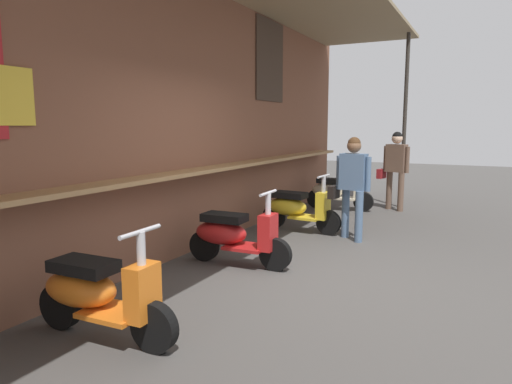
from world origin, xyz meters
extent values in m
plane|color=#474442|center=(0.00, 0.00, 0.00)|extent=(34.96, 34.96, 0.00)
cube|color=brown|center=(0.00, 2.02, 1.91)|extent=(12.49, 0.25, 3.83)
cube|color=#A87F51|center=(0.00, 1.72, 1.15)|extent=(11.24, 0.36, 0.05)
cube|color=#423328|center=(2.81, 1.89, 2.90)|extent=(1.10, 0.02, 1.42)
cylinder|color=#332D28|center=(5.24, -0.11, 1.84)|extent=(0.08, 0.08, 3.67)
ellipsoid|color=orange|center=(-2.23, 1.25, 0.40)|extent=(0.40, 0.71, 0.30)
cube|color=black|center=(-2.22, 1.20, 0.60)|extent=(0.32, 0.56, 0.10)
cube|color=orange|center=(-2.21, 0.90, 0.25)|extent=(0.40, 0.51, 0.04)
cube|color=orange|center=(-2.20, 0.60, 0.47)|extent=(0.29, 0.17, 0.44)
cylinder|color=#B7B7BC|center=(-2.20, 0.60, 0.60)|extent=(0.07, 0.07, 0.70)
cylinder|color=#B7B7BC|center=(-2.20, 0.60, 0.95)|extent=(0.46, 0.05, 0.04)
cylinder|color=black|center=(-2.20, 0.50, 0.20)|extent=(0.11, 0.40, 0.40)
cylinder|color=black|center=(-2.23, 1.50, 0.20)|extent=(0.11, 0.40, 0.40)
ellipsoid|color=red|center=(0.03, 1.25, 0.40)|extent=(0.41, 0.72, 0.30)
cube|color=black|center=(0.03, 1.20, 0.60)|extent=(0.32, 0.56, 0.10)
cube|color=red|center=(0.04, 0.90, 0.25)|extent=(0.40, 0.52, 0.04)
cube|color=red|center=(0.06, 0.60, 0.47)|extent=(0.29, 0.17, 0.44)
cylinder|color=#B7B7BC|center=(0.06, 0.60, 0.60)|extent=(0.07, 0.07, 0.70)
cylinder|color=#B7B7BC|center=(0.06, 0.60, 0.95)|extent=(0.46, 0.06, 0.04)
cylinder|color=black|center=(0.06, 0.50, 0.20)|extent=(0.12, 0.40, 0.40)
cylinder|color=black|center=(0.02, 1.50, 0.20)|extent=(0.12, 0.40, 0.40)
ellipsoid|color=gold|center=(2.17, 1.25, 0.40)|extent=(0.42, 0.72, 0.30)
cube|color=black|center=(2.16, 1.20, 0.60)|extent=(0.33, 0.57, 0.10)
cube|color=gold|center=(2.15, 0.90, 0.25)|extent=(0.41, 0.52, 0.04)
cube|color=gold|center=(2.13, 0.60, 0.47)|extent=(0.29, 0.18, 0.44)
cylinder|color=#B7B7BC|center=(2.13, 0.60, 0.60)|extent=(0.07, 0.07, 0.70)
cylinder|color=#B7B7BC|center=(2.13, 0.60, 0.95)|extent=(0.46, 0.07, 0.04)
cylinder|color=black|center=(2.12, 0.50, 0.20)|extent=(0.13, 0.41, 0.40)
cylinder|color=black|center=(2.18, 1.50, 0.20)|extent=(0.13, 0.41, 0.40)
ellipsoid|color=beige|center=(4.38, 1.25, 0.40)|extent=(0.41, 0.72, 0.30)
cube|color=black|center=(4.38, 1.20, 0.60)|extent=(0.32, 0.56, 0.10)
cube|color=beige|center=(4.40, 0.90, 0.25)|extent=(0.40, 0.52, 0.04)
cube|color=beige|center=(4.41, 0.60, 0.47)|extent=(0.29, 0.17, 0.44)
cylinder|color=#B7B7BC|center=(4.41, 0.60, 0.60)|extent=(0.07, 0.07, 0.70)
cylinder|color=#B7B7BC|center=(4.41, 0.60, 0.95)|extent=(0.46, 0.06, 0.04)
cylinder|color=black|center=(4.41, 0.50, 0.20)|extent=(0.12, 0.40, 0.40)
cylinder|color=black|center=(4.37, 1.50, 0.20)|extent=(0.12, 0.40, 0.40)
cylinder|color=brown|center=(4.78, -0.17, 0.40)|extent=(0.12, 0.12, 0.80)
cylinder|color=brown|center=(4.94, 0.09, 0.40)|extent=(0.12, 0.12, 0.80)
cube|color=brown|center=(4.86, -0.04, 1.09)|extent=(0.30, 0.44, 0.57)
sphere|color=beige|center=(4.86, -0.04, 1.49)|extent=(0.22, 0.22, 0.22)
sphere|color=black|center=(4.86, -0.04, 1.53)|extent=(0.20, 0.20, 0.20)
cylinder|color=brown|center=(4.79, -0.27, 1.06)|extent=(0.08, 0.08, 0.53)
cylinder|color=brown|center=(4.93, 0.19, 1.06)|extent=(0.08, 0.08, 0.53)
cube|color=maroon|center=(4.93, 0.26, 0.75)|extent=(0.28, 0.17, 0.20)
cylinder|color=slate|center=(1.89, -0.05, 0.39)|extent=(0.12, 0.12, 0.78)
cylinder|color=slate|center=(2.10, 0.22, 0.39)|extent=(0.12, 0.12, 0.78)
cube|color=slate|center=(2.00, 0.09, 1.05)|extent=(0.24, 0.41, 0.55)
sphere|color=brown|center=(2.00, 0.09, 1.45)|extent=(0.21, 0.21, 0.21)
sphere|color=#472D19|center=(2.00, 0.09, 1.48)|extent=(0.19, 0.19, 0.19)
cylinder|color=slate|center=(1.97, -0.14, 1.03)|extent=(0.08, 0.08, 0.52)
cylinder|color=slate|center=(2.02, 0.32, 1.03)|extent=(0.08, 0.08, 0.52)
cube|color=black|center=(2.01, 0.39, 0.72)|extent=(0.27, 0.13, 0.20)
camera|label=1|loc=(-4.81, -1.72, 1.75)|focal=31.96mm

